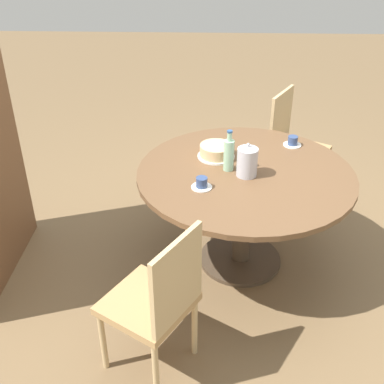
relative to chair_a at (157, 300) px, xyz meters
name	(u,v)px	position (x,y,z in m)	size (l,w,h in m)	color
ground_plane	(240,260)	(0.94, -0.50, -0.49)	(14.00, 14.00, 0.00)	brown
dining_table	(245,190)	(0.94, -0.50, 0.11)	(1.42, 1.42, 0.74)	#473828
chair_a	(157,300)	(0.00, 0.00, 0.00)	(0.58, 0.58, 0.93)	tan
chair_b	(293,144)	(1.89, -0.97, 0.00)	(0.57, 0.57, 0.93)	tan
coffee_pot	(248,161)	(0.89, -0.50, 0.35)	(0.13, 0.13, 0.23)	silver
water_bottle	(229,154)	(0.96, -0.38, 0.36)	(0.07, 0.07, 0.28)	#99C6A3
cake_main	(216,151)	(1.14, -0.31, 0.29)	(0.26, 0.26, 0.09)	white
cup_a	(293,142)	(1.34, -0.86, 0.28)	(0.13, 0.13, 0.07)	white
cup_b	(202,184)	(0.72, -0.21, 0.28)	(0.13, 0.13, 0.07)	white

